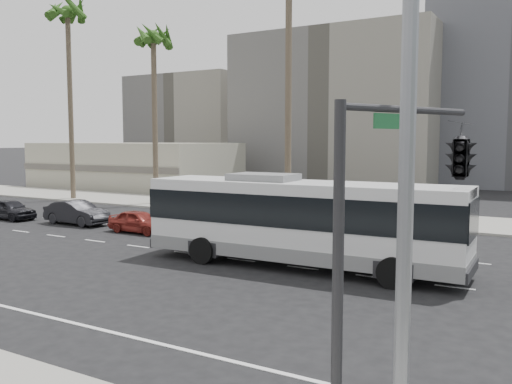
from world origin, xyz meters
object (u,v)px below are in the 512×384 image
Objects in this scene: city_bus at (300,219)px; streetlight_corner at (417,128)px; traffic_signal at (449,160)px; palm_mid at (153,41)px; car_b at (77,213)px; car_a at (139,221)px; car_c at (10,209)px; palm_far at (68,16)px.

streetlight_corner is at bearing -59.57° from city_bus.
traffic_signal is (-0.01, 2.53, -0.54)m from streetlight_corner.
palm_mid is at bearing 136.20° from streetlight_corner.
city_bus is at bearing 121.87° from streetlight_corner.
traffic_signal is (24.68, -13.22, 4.14)m from car_b.
car_a is 18.54m from palm_mid.
traffic_signal is (30.29, -12.54, 4.21)m from car_c.
car_a is 25.04m from streetlight_corner.
palm_far reaches higher than car_a.
palm_far is (-36.09, 22.99, 11.10)m from traffic_signal.
palm_mid is at bearing 37.43° from car_a.
streetlight_corner is at bearing -120.85° from car_b.
palm_mid is at bearing 5.38° from palm_far.
traffic_signal is 0.33× the size of palm_far.
car_b is 0.47× the size of streetlight_corner.
traffic_signal is (19.18, -12.83, 4.24)m from car_a.
car_c reaches higher than car_a.
traffic_signal is at bearing -116.49° from car_b.
city_bus reaches higher than car_a.
car_a is 0.26× the size of palm_mid.
car_b is 1.14× the size of car_c.
palm_far is (-5.80, 10.46, 15.31)m from car_c.
city_bus is 3.35× the size of car_c.
traffic_signal is at bearing 90.46° from streetlight_corner.
car_b reaches higher than car_c.
city_bus is 1.40× the size of streetlight_corner.
car_c is at bearing 153.78° from streetlight_corner.
car_c is at bearing 98.63° from car_b.
car_b is 16.57m from palm_mid.
city_bus is 2.95× the size of car_b.
palm_mid reaches higher than city_bus.
streetlight_corner is at bearing -44.02° from palm_mid.
car_c is 0.42× the size of streetlight_corner.
car_a is at bearing -86.85° from car_c.
streetlight_corner is 45.45m from palm_far.
car_c is at bearing -178.27° from traffic_signal.
streetlight_corner is at bearing -65.54° from traffic_signal.
palm_mid is (3.02, 11.29, 12.53)m from car_c.
city_bus is 14.87m from streetlight_corner.
car_b is at bearing -81.43° from car_c.
car_b is 28.30m from traffic_signal.
palm_far is at bearing 51.08° from car_b.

